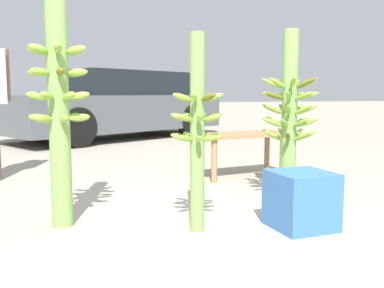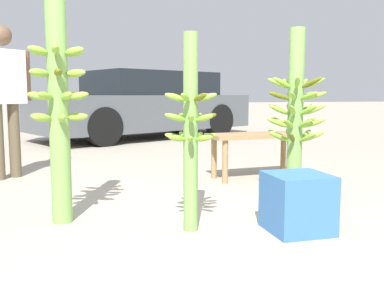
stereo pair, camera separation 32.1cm
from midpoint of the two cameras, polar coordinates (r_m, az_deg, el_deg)
ground_plane at (r=2.85m, az=5.54°, el=-11.79°), size 80.00×80.00×0.00m
banana_stalk_left at (r=3.03m, az=-14.51°, el=5.14°), size 0.42×0.42×1.58m
banana_stalk_center at (r=2.76m, az=3.13°, el=1.96°), size 0.36×0.36×1.29m
banana_stalk_right at (r=3.57m, az=16.14°, el=3.71°), size 0.48×0.48×1.42m
vendor_person at (r=4.87m, az=-22.12°, el=6.88°), size 0.55×0.48×1.61m
market_bench at (r=4.63m, az=10.53°, el=0.32°), size 1.07×0.49×0.48m
parked_car at (r=8.87m, az=-5.12°, el=5.15°), size 4.77×3.48×1.35m
produce_crate at (r=2.95m, az=16.97°, el=-7.53°), size 0.38×0.38×0.38m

